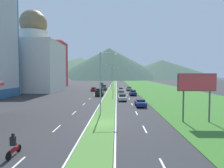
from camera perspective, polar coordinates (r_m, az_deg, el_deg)
The scene contains 46 objects.
ground_plane at distance 24.23m, azimuth -3.08°, elevation -12.06°, with size 600.00×600.00×0.00m, color #2D2D30.
grass_median at distance 83.58m, azimuth 0.20°, elevation -1.34°, with size 3.20×240.00×0.06m, color #518438.
grass_verge_right at distance 85.63m, azimuth 14.12°, elevation -1.32°, with size 24.00×240.00×0.06m, color #387028.
lane_dash_left_1 at distance 15.33m, azimuth -27.86°, elevation -21.52°, with size 0.16×2.80×0.01m, color silver.
lane_dash_left_2 at distance 22.93m, azimuth -16.74°, elevation -13.03°, with size 0.16×2.80×0.01m, color silver.
lane_dash_left_3 at distance 31.17m, azimuth -11.62°, elevation -8.71°, with size 0.16×2.80×0.01m, color silver.
lane_dash_left_4 at distance 39.66m, azimuth -8.72°, elevation -6.18°, with size 0.16×2.80×0.01m, color silver.
lane_dash_left_5 at distance 48.25m, azimuth -6.86°, elevation -4.54°, with size 0.16×2.80×0.01m, color silver.
lane_dash_left_6 at distance 56.91m, azimuth -5.57°, elevation -3.39°, with size 0.16×2.80×0.01m, color silver.
lane_dash_left_7 at distance 65.61m, azimuth -4.63°, elevation -2.54°, with size 0.16×2.80×0.01m, color silver.
lane_dash_left_8 at distance 74.33m, azimuth -3.90°, elevation -1.90°, with size 0.16×2.80×0.01m, color silver.
lane_dash_left_9 at distance 83.07m, azimuth -3.33°, elevation -1.38°, with size 0.16×2.80×0.01m, color silver.
lane_dash_left_10 at distance 91.82m, azimuth -2.87°, elevation -0.97°, with size 0.16×2.80×0.01m, color silver.
lane_dash_left_11 at distance 100.58m, azimuth -2.49°, elevation -0.63°, with size 0.16×2.80×0.01m, color silver.
lane_dash_right_1 at distance 14.02m, azimuth 15.97°, elevation -23.71°, with size 0.16×2.80×0.01m, color silver.
lane_dash_right_2 at distance 22.08m, azimuth 10.09°, elevation -13.58°, with size 0.16×2.80×0.01m, color silver.
lane_dash_right_3 at distance 30.55m, azimuth 7.60°, elevation -8.91°, with size 0.16×2.80×0.01m, color silver.
lane_dash_right_4 at distance 39.17m, azimuth 6.22°, elevation -6.28°, with size 0.16×2.80×0.01m, color silver.
lane_dash_right_5 at distance 47.85m, azimuth 5.35°, elevation -4.59°, with size 0.16×2.80×0.01m, color silver.
lane_dash_right_6 at distance 56.57m, azimuth 4.76°, elevation -3.42°, with size 0.16×2.80×0.01m, color silver.
lane_dash_right_7 at distance 65.31m, azimuth 4.32°, elevation -2.57°, with size 0.16×2.80×0.01m, color silver.
lane_dash_right_8 at distance 74.07m, azimuth 3.98°, elevation -1.91°, with size 0.16×2.80×0.01m, color silver.
lane_dash_right_9 at distance 82.84m, azimuth 3.72°, elevation -1.40°, with size 0.16×2.80×0.01m, color silver.
lane_dash_right_10 at distance 91.61m, azimuth 3.51°, elevation -0.98°, with size 0.16×2.80×0.01m, color silver.
lane_dash_right_11 at distance 100.39m, azimuth 3.33°, elevation -0.64°, with size 0.16×2.80×0.01m, color silver.
edge_line_median_left at distance 83.64m, azimuth -1.00°, elevation -1.35°, with size 0.16×240.00×0.01m, color silver.
edge_line_median_right at distance 83.56m, azimuth 1.40°, elevation -1.35°, with size 0.16×240.00×0.01m, color silver.
domed_building at distance 75.02m, azimuth -22.94°, elevation 6.83°, with size 18.54×18.54×29.95m.
midrise_colored at distance 99.44m, azimuth -17.97°, elevation 5.75°, with size 12.59×12.59×22.78m, color #D83847.
hill_far_left at distance 308.57m, azimuth -9.76°, elevation 4.91°, with size 227.96×227.96×34.16m, color #47664C.
hill_far_center at distance 262.14m, azimuth -0.86°, elevation 6.35°, with size 161.59×161.59×43.68m, color #3D5647.
hill_far_right at distance 281.96m, azimuth 15.16°, elevation 4.40°, with size 160.49×160.49×27.81m, color #3D5647.
street_lamp_near at distance 28.67m, azimuth -3.10°, elevation 1.51°, with size 2.75×0.45×9.74m.
street_lamp_mid at distance 55.61m, azimuth 0.04°, elevation 2.09°, with size 2.67×0.40×9.54m.
street_lamp_far at distance 82.62m, azimuth 0.05°, elevation 2.34°, with size 3.17×0.28×9.35m.
billboard_roadside at distance 26.27m, azimuth 24.83°, elevation -0.33°, with size 5.03×0.28×6.42m.
car_0 at distance 55.73m, azimuth 6.47°, elevation -2.70°, with size 2.02×4.26×1.60m.
car_1 at distance 36.96m, azimuth 8.80°, elevation -5.71°, with size 2.01×4.64×1.39m.
car_2 at distance 72.71m, azimuth 5.31°, elevation -1.42°, with size 1.96×4.26×1.43m.
car_3 at distance 106.82m, azimuth -3.19°, elevation -0.01°, with size 1.94×4.31×1.48m.
car_4 at distance 44.47m, azimuth 3.20°, elevation -4.15°, with size 1.97×4.47×1.55m.
car_5 at distance 67.01m, azimuth 2.76°, elevation -1.78°, with size 2.01×4.25×1.47m.
car_6 at distance 69.82m, azimuth -5.69°, elevation -1.61°, with size 1.97×4.01×1.47m.
pickup_truck_0 at distance 74.79m, azimuth -2.53°, elevation -1.11°, with size 2.18×5.40×2.00m.
pickup_truck_1 at distance 55.18m, azimuth -3.87°, elevation -2.56°, with size 2.18×5.40×2.00m.
motorcycle_rider at distance 16.74m, azimuth -28.19°, elevation -16.68°, with size 0.36×2.00×1.80m.
Camera 1 is at (1.88, -23.32, 6.27)m, focal length 29.52 mm.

